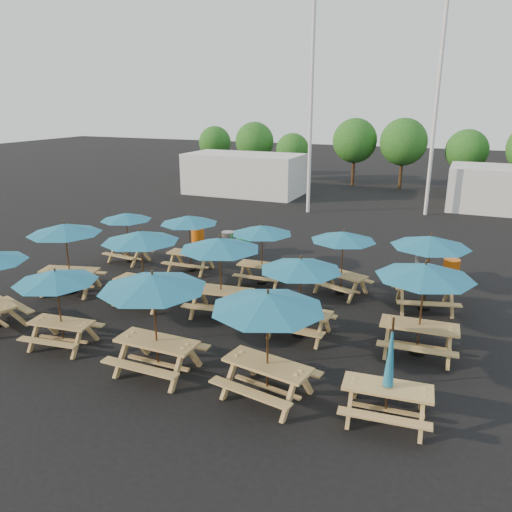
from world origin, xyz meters
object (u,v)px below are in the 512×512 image
at_px(picnic_unit_2, 126,219).
at_px(picnic_unit_6, 153,286).
at_px(picnic_unit_5, 189,222).
at_px(picnic_unit_12, 388,379).
at_px(picnic_unit_7, 220,247).
at_px(picnic_unit_8, 262,232).
at_px(picnic_unit_1, 65,232).
at_px(picnic_unit_3, 56,280).
at_px(picnic_unit_9, 268,306).
at_px(waste_bin_2, 243,244).
at_px(waste_bin_1, 228,242).
at_px(waste_bin_3, 423,266).
at_px(picnic_unit_13, 425,275).
at_px(picnic_unit_10, 301,268).
at_px(waste_bin_4, 451,272).
at_px(picnic_unit_14, 430,245).
at_px(picnic_unit_4, 141,240).
at_px(waste_bin_0, 198,238).
at_px(picnic_unit_11, 343,239).

height_order(picnic_unit_2, picnic_unit_6, picnic_unit_6).
height_order(picnic_unit_5, picnic_unit_12, picnic_unit_12).
distance_m(picnic_unit_7, picnic_unit_8, 3.05).
height_order(picnic_unit_1, picnic_unit_3, picnic_unit_1).
distance_m(picnic_unit_9, waste_bin_2, 10.92).
bearing_deg(picnic_unit_6, waste_bin_1, 106.69).
bearing_deg(waste_bin_3, picnic_unit_3, -131.41).
height_order(picnic_unit_8, picnic_unit_13, picnic_unit_13).
distance_m(picnic_unit_10, waste_bin_4, 7.33).
bearing_deg(waste_bin_1, picnic_unit_6, -73.51).
bearing_deg(picnic_unit_14, waste_bin_3, 81.75).
height_order(picnic_unit_3, picnic_unit_13, picnic_unit_13).
bearing_deg(waste_bin_1, picnic_unit_10, -50.04).
bearing_deg(picnic_unit_4, picnic_unit_2, 134.76).
relative_size(picnic_unit_14, waste_bin_4, 3.20).
height_order(picnic_unit_9, waste_bin_1, picnic_unit_9).
relative_size(picnic_unit_1, waste_bin_0, 3.24).
relative_size(picnic_unit_1, picnic_unit_11, 1.07).
xyz_separation_m(picnic_unit_14, waste_bin_1, (-8.48, 3.13, -1.67)).
xyz_separation_m(picnic_unit_2, waste_bin_3, (11.30, 2.69, -1.35)).
distance_m(picnic_unit_2, picnic_unit_8, 6.01).
distance_m(picnic_unit_8, picnic_unit_11, 2.88).
bearing_deg(waste_bin_4, waste_bin_0, 177.68).
height_order(picnic_unit_3, picnic_unit_14, picnic_unit_14).
bearing_deg(waste_bin_2, picnic_unit_4, -96.77).
relative_size(waste_bin_0, waste_bin_4, 1.00).
relative_size(picnic_unit_8, waste_bin_2, 2.43).
xyz_separation_m(picnic_unit_3, picnic_unit_14, (8.72, 6.46, 0.23)).
bearing_deg(picnic_unit_6, waste_bin_3, 61.55).
height_order(picnic_unit_7, picnic_unit_12, picnic_unit_7).
bearing_deg(waste_bin_2, picnic_unit_12, -51.09).
bearing_deg(picnic_unit_6, picnic_unit_9, 1.53).
relative_size(picnic_unit_5, picnic_unit_6, 0.90).
bearing_deg(waste_bin_2, picnic_unit_11, -29.17).
height_order(waste_bin_1, waste_bin_2, same).
distance_m(picnic_unit_6, picnic_unit_13, 6.70).
bearing_deg(picnic_unit_8, waste_bin_1, 131.34).
bearing_deg(picnic_unit_7, picnic_unit_4, 177.22).
xyz_separation_m(picnic_unit_7, picnic_unit_8, (0.10, 3.04, -0.26)).
relative_size(picnic_unit_9, waste_bin_2, 3.11).
distance_m(picnic_unit_4, picnic_unit_5, 3.47).
bearing_deg(picnic_unit_6, waste_bin_4, 56.54).
height_order(picnic_unit_4, picnic_unit_14, picnic_unit_4).
distance_m(picnic_unit_14, waste_bin_2, 8.47).
xyz_separation_m(picnic_unit_11, waste_bin_4, (3.41, 2.51, -1.48)).
bearing_deg(picnic_unit_14, picnic_unit_10, -147.68).
bearing_deg(waste_bin_3, picnic_unit_7, -132.29).
relative_size(picnic_unit_5, picnic_unit_13, 0.88).
bearing_deg(waste_bin_0, picnic_unit_3, -82.18).
bearing_deg(waste_bin_2, picnic_unit_9, -62.55).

